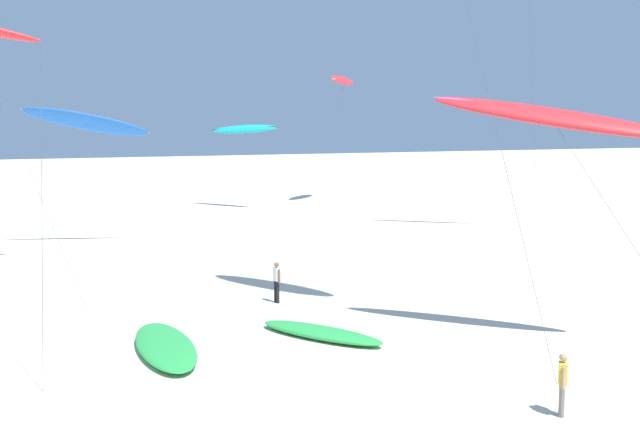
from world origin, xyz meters
The scene contains 8 objects.
flying_kite_1 centered at (19.65, 60.12, 10.85)m, with size 4.58×7.58×11.46m.
flying_kite_2 centered at (8.36, 17.53, 7.53)m, with size 6.39×10.17×8.56m.
flying_kite_6 centered at (-3.84, 43.57, 7.29)m, with size 7.11×3.24×8.53m.
flying_kite_10 centered at (10.08, 58.61, 6.62)m, with size 4.78×12.51×7.23m.
grounded_kite_1 centered at (-3.67, 21.30, 0.19)m, with size 1.94×5.81×0.37m.
grounded_kite_2 centered at (1.59, 20.85, 0.18)m, with size 3.72×4.77×0.35m.
person_foreground_walker centered at (4.57, 12.09, 0.89)m, with size 0.34×0.43×1.63m.
person_mid_field centered at (1.81, 26.19, 0.93)m, with size 0.26×0.50×1.69m.
Camera 1 is at (-8.08, -2.83, 7.47)m, focal length 43.04 mm.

